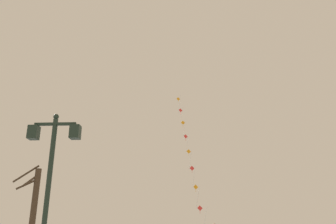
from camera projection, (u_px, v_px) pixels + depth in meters
twin_lantern_lamp_post at (51, 161)px, 9.65m from camera, size 1.51×0.28×4.62m
kite_train at (189, 154)px, 26.61m from camera, size 1.98×8.62×13.28m
bare_tree at (33, 209)px, 17.77m from camera, size 1.33×0.84×4.69m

